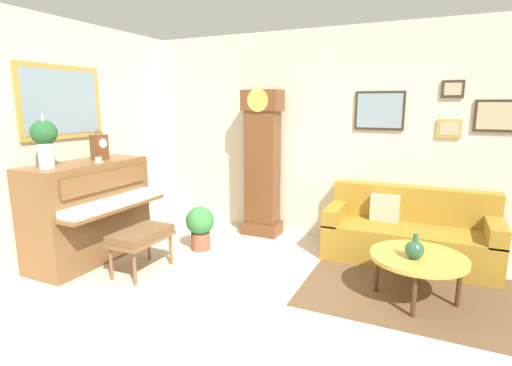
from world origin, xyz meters
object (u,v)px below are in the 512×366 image
(piano, at_px, (90,210))
(teacup, at_px, (99,160))
(green_jug, at_px, (415,250))
(flower_vase, at_px, (44,138))
(coffee_table, at_px, (418,259))
(grandfather_clock, at_px, (262,167))
(couch, at_px, (408,234))
(mantel_clock, at_px, (99,145))
(potted_plant, at_px, (200,225))
(piano_bench, at_px, (141,237))

(piano, height_order, teacup, teacup)
(piano, distance_m, green_jug, 3.59)
(flower_vase, bearing_deg, green_jug, 14.74)
(flower_vase, bearing_deg, coffee_table, 16.07)
(grandfather_clock, relative_size, teacup, 17.50)
(piano, xyz_separation_m, couch, (3.45, 1.57, -0.28))
(mantel_clock, xyz_separation_m, potted_plant, (1.02, 0.58, -1.02))
(piano_bench, relative_size, flower_vase, 1.21)
(flower_vase, height_order, teacup, flower_vase)
(flower_vase, bearing_deg, grandfather_clock, 55.91)
(couch, relative_size, mantel_clock, 5.00)
(piano_bench, xyz_separation_m, mantel_clock, (-0.81, 0.28, 0.94))
(coffee_table, distance_m, green_jug, 0.16)
(mantel_clock, xyz_separation_m, teacup, (0.15, -0.17, -0.15))
(green_jug, bearing_deg, piano, -172.87)
(teacup, distance_m, potted_plant, 1.44)
(piano, bearing_deg, mantel_clock, 89.56)
(piano_bench, xyz_separation_m, teacup, (-0.66, 0.11, 0.79))
(potted_plant, bearing_deg, green_jug, -7.89)
(coffee_table, bearing_deg, teacup, -171.86)
(piano, distance_m, coffee_table, 3.64)
(couch, bearing_deg, flower_vase, -149.15)
(flower_vase, distance_m, teacup, 0.63)
(couch, relative_size, coffee_table, 2.16)
(piano_bench, height_order, teacup, teacup)
(piano_bench, bearing_deg, piano, 176.05)
(couch, height_order, green_jug, couch)
(piano, xyz_separation_m, green_jug, (3.56, 0.45, -0.07))
(piano, relative_size, couch, 0.76)
(flower_vase, xyz_separation_m, teacup, (0.15, 0.54, -0.29))
(piano, distance_m, flower_vase, 1.02)
(flower_vase, height_order, potted_plant, flower_vase)
(piano, relative_size, coffee_table, 1.64)
(piano, height_order, grandfather_clock, grandfather_clock)
(couch, bearing_deg, green_jug, -84.16)
(couch, distance_m, teacup, 3.73)
(piano_bench, relative_size, teacup, 6.03)
(piano_bench, height_order, potted_plant, potted_plant)
(green_jug, relative_size, potted_plant, 0.43)
(mantel_clock, height_order, potted_plant, mantel_clock)
(coffee_table, relative_size, flower_vase, 1.52)
(grandfather_clock, relative_size, couch, 1.07)
(potted_plant, bearing_deg, piano_bench, -103.71)
(piano_bench, distance_m, coffee_table, 2.85)
(mantel_clock, distance_m, green_jug, 3.66)
(piano_bench, distance_m, teacup, 1.03)
(piano, relative_size, green_jug, 6.00)
(piano, bearing_deg, teacup, 18.76)
(piano_bench, distance_m, mantel_clock, 1.27)
(piano, height_order, flower_vase, flower_vase)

